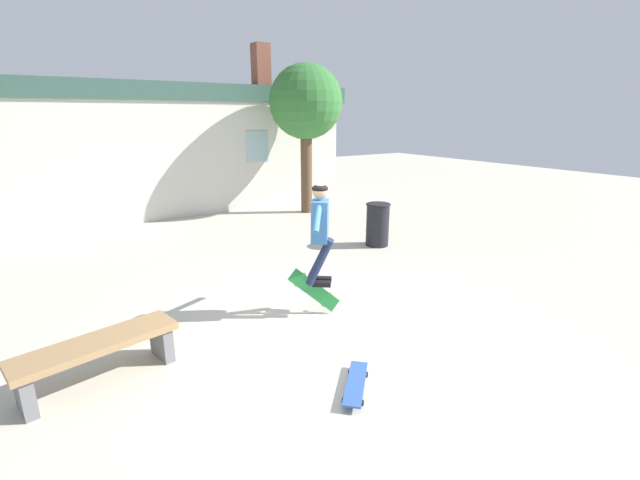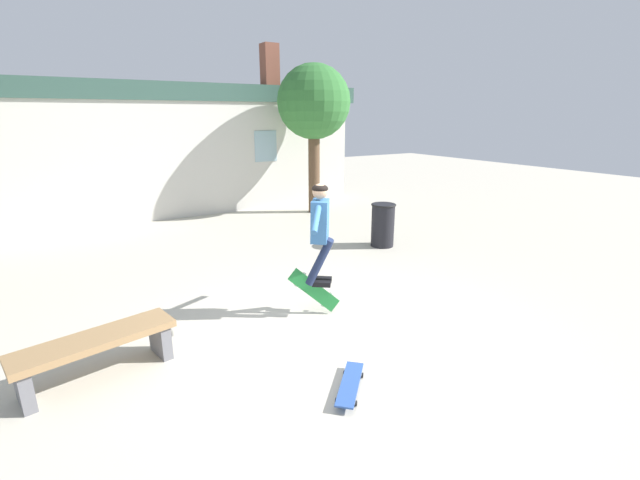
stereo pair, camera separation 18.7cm
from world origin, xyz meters
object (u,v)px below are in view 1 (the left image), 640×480
object	(u,v)px
tree_right	(306,104)
skateboard_flipping	(314,290)
skateboard_resting	(356,383)
park_bench	(98,352)
trash_bin	(378,224)
skater	(320,226)

from	to	relation	value
tree_right	skateboard_flipping	world-z (taller)	tree_right
tree_right	skateboard_flipping	bearing A→B (deg)	-120.72
tree_right	skateboard_resting	xyz separation A→B (m)	(-4.03, -7.54, -2.99)
tree_right	park_bench	distance (m)	9.02
trash_bin	skater	distance (m)	3.65
skateboard_flipping	skateboard_resting	world-z (taller)	skateboard_flipping
skater	skateboard_flipping	size ratio (longest dim) A/B	2.24
skater	park_bench	bearing A→B (deg)	-139.42
skater	skateboard_flipping	bearing A→B (deg)	-168.76
tree_right	skateboard_flipping	size ratio (longest dim) A/B	6.41
skateboard_resting	tree_right	bearing A→B (deg)	15.94
park_bench	trash_bin	xyz separation A→B (m)	(5.78, 2.22, 0.13)
tree_right	skater	distance (m)	6.93
tree_right	trash_bin	size ratio (longest dim) A/B	4.41
tree_right	trash_bin	xyz separation A→B (m)	(-0.47, -3.71, -2.56)
park_bench	skateboard_resting	xyz separation A→B (m)	(2.21, -1.61, -0.29)
skateboard_resting	park_bench	bearing A→B (deg)	98.03
tree_right	skater	xyz separation A→B (m)	(-3.34, -5.81, -1.75)
skater	skateboard_flipping	world-z (taller)	skater
park_bench	skateboard_flipping	world-z (taller)	skateboard_flipping
skateboard_resting	skateboard_flipping	bearing A→B (deg)	25.14
tree_right	park_bench	world-z (taller)	tree_right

